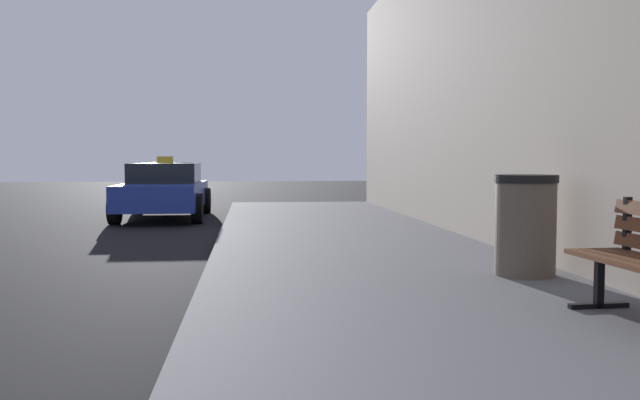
# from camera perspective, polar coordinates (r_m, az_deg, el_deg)

# --- Properties ---
(trash_bin) EXTENTS (0.64, 0.64, 1.03)m
(trash_bin) POSITION_cam_1_polar(r_m,az_deg,el_deg) (6.98, 17.62, -2.09)
(trash_bin) COLOR brown
(trash_bin) RESTS_ON sidewalk
(car_blue) EXTENTS (1.93, 4.21, 1.43)m
(car_blue) POSITION_cam_1_polar(r_m,az_deg,el_deg) (15.41, -13.51, 0.84)
(car_blue) COLOR #233899
(car_blue) RESTS_ON ground_plane
(car_silver) EXTENTS (1.96, 4.58, 1.27)m
(car_silver) POSITION_cam_1_polar(r_m,az_deg,el_deg) (25.42, -13.11, 1.84)
(car_silver) COLOR #B7B7BF
(car_silver) RESTS_ON ground_plane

